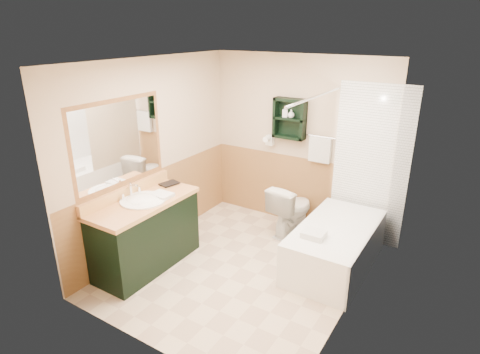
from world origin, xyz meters
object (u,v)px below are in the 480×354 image
object	(u,v)px
hair_dryer	(270,140)
toilet	(291,209)
soap_bottle_b	(291,115)
wall_shelf	(289,119)
bathtub	(335,246)
vanity	(146,234)
soap_bottle_a	(285,114)
vanity_book	(165,174)

from	to	relation	value
hair_dryer	toilet	bearing A→B (deg)	-30.57
soap_bottle_b	hair_dryer	bearing A→B (deg)	174.71
soap_bottle_b	wall_shelf	bearing A→B (deg)	168.26
hair_dryer	bathtub	xyz separation A→B (m)	(1.33, -0.79, -0.93)
vanity	soap_bottle_a	world-z (taller)	soap_bottle_a
hair_dryer	soap_bottle_b	xyz separation A→B (m)	(0.32, -0.03, 0.41)
bathtub	soap_bottle_a	xyz separation A→B (m)	(-1.09, 0.76, 1.33)
toilet	soap_bottle_b	world-z (taller)	soap_bottle_b
vanity_book	toilet	bearing A→B (deg)	53.02
soap_bottle_b	soap_bottle_a	bearing A→B (deg)	180.00
hair_dryer	vanity	size ratio (longest dim) A/B	0.18
wall_shelf	soap_bottle_b	bearing A→B (deg)	-11.74
bathtub	toilet	size ratio (longest dim) A/B	2.06
vanity	soap_bottle_a	bearing A→B (deg)	66.78
vanity	bathtub	distance (m)	2.25
hair_dryer	vanity_book	xyz separation A→B (m)	(-0.76, -1.40, -0.23)
vanity	soap_bottle_a	distance (m)	2.41
wall_shelf	soap_bottle_a	size ratio (longest dim) A/B	3.61
soap_bottle_a	soap_bottle_b	size ratio (longest dim) A/B	1.35
wall_shelf	bathtub	distance (m)	1.81
toilet	vanity_book	distance (m)	1.79
vanity	vanity_book	xyz separation A→B (m)	(-0.17, 0.56, 0.54)
wall_shelf	hair_dryer	bearing A→B (deg)	175.24
vanity_book	soap_bottle_b	bearing A→B (deg)	64.11
bathtub	toilet	world-z (taller)	toilet
hair_dryer	soap_bottle_b	size ratio (longest dim) A/B	2.14
bathtub	vanity_book	world-z (taller)	vanity_book
hair_dryer	soap_bottle_a	bearing A→B (deg)	-7.35
hair_dryer	vanity_book	world-z (taller)	hair_dryer
toilet	vanity	bearing A→B (deg)	64.67
vanity	soap_bottle_a	xyz separation A→B (m)	(0.83, 1.93, 1.17)
soap_bottle_b	vanity_book	bearing A→B (deg)	-128.40
wall_shelf	toilet	size ratio (longest dim) A/B	0.76
bathtub	toilet	bearing A→B (deg)	149.16
soap_bottle_b	vanity	bearing A→B (deg)	-115.47
toilet	vanity_book	size ratio (longest dim) A/B	3.18
vanity	toilet	distance (m)	1.99
bathtub	soap_bottle_b	distance (m)	1.84
wall_shelf	vanity_book	xyz separation A→B (m)	(-1.06, -1.37, -0.58)
soap_bottle_a	hair_dryer	bearing A→B (deg)	172.65
bathtub	soap_bottle_b	world-z (taller)	soap_bottle_b
hair_dryer	vanity	xyz separation A→B (m)	(-0.59, -1.96, -0.77)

